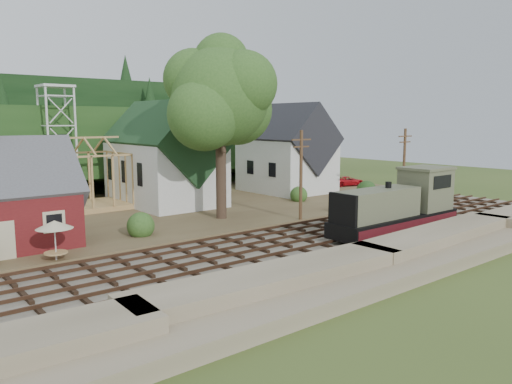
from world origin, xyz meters
TOP-DOWN VIEW (x-y plane):
  - ground at (0.00, 0.00)m, footprint 140.00×140.00m
  - embankment at (0.00, -8.50)m, footprint 64.00×5.00m
  - railroad_bed at (0.00, 0.00)m, footprint 64.00×11.00m
  - village_flat at (0.00, 18.00)m, footprint 64.00×26.00m
  - hillside at (0.00, 42.00)m, footprint 70.00×28.96m
  - ridge at (0.00, 58.00)m, footprint 80.00×20.00m
  - church at (2.00, 19.68)m, footprint 8.40×15.17m
  - farmhouse at (18.00, 19.00)m, footprint 8.40×10.80m
  - timber_frame at (-6.00, 22.00)m, footprint 8.20×6.20m
  - lattice_tower at (-6.00, 28.00)m, footprint 3.20×3.20m
  - big_tree at (2.17, 10.08)m, footprint 10.90×8.40m
  - telegraph_pole_near at (7.00, 5.20)m, footprint 2.20×0.28m
  - telegraph_pole_far at (22.00, 5.20)m, footprint 2.20×0.28m
  - locomotive at (9.62, -3.00)m, footprint 12.40×3.10m
  - car_blue at (-13.88, 12.17)m, footprint 1.83×3.75m
  - car_red at (27.79, 17.64)m, footprint 4.83×3.34m
  - patio_set at (-13.59, 5.50)m, footprint 2.22×2.22m

SIDE VIEW (x-z plane):
  - ground at x=0.00m, z-range 0.00..0.00m
  - embankment at x=0.00m, z-range -0.80..0.80m
  - hillside at x=0.00m, z-range -6.37..6.37m
  - ridge at x=0.00m, z-range -6.00..6.00m
  - railroad_bed at x=0.00m, z-range 0.00..0.16m
  - village_flat at x=0.00m, z-range 0.00..0.30m
  - car_red at x=27.79m, z-range 0.30..1.53m
  - car_blue at x=-13.88m, z-range 0.30..1.53m
  - locomotive at x=9.62m, z-range -0.29..4.65m
  - patio_set at x=-13.59m, z-range 1.17..3.63m
  - timber_frame at x=-6.00m, z-range -0.23..6.76m
  - telegraph_pole_near at x=7.00m, z-range 0.25..8.25m
  - telegraph_pole_far at x=22.00m, z-range 0.25..8.25m
  - farmhouse at x=18.00m, z-range -0.43..10.17m
  - church at x=2.00m, z-range -1.32..11.68m
  - lattice_tower at x=-6.00m, z-range 3.97..16.10m
  - big_tree at x=2.17m, z-range 2.87..17.57m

